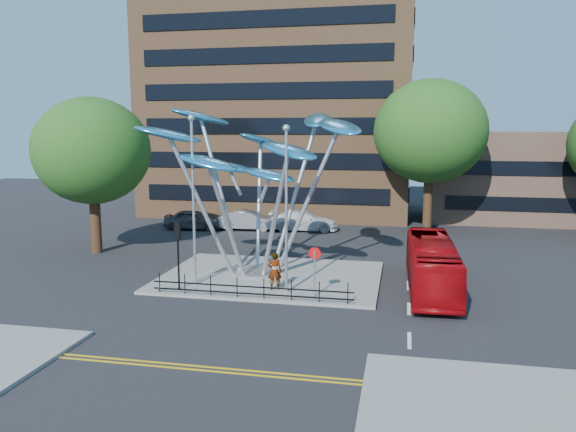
% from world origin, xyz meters
% --- Properties ---
extents(ground, '(120.00, 120.00, 0.00)m').
position_xyz_m(ground, '(0.00, 0.00, 0.00)').
color(ground, black).
rests_on(ground, ground).
extents(traffic_island, '(12.00, 9.00, 0.15)m').
position_xyz_m(traffic_island, '(-1.00, 6.00, 0.07)').
color(traffic_island, slate).
rests_on(traffic_island, ground).
extents(pavement_right, '(12.00, 6.00, 0.15)m').
position_xyz_m(pavement_right, '(11.00, -7.00, 0.07)').
color(pavement_right, slate).
rests_on(pavement_right, ground).
extents(double_yellow_near, '(40.00, 0.12, 0.01)m').
position_xyz_m(double_yellow_near, '(0.00, -6.00, 0.01)').
color(double_yellow_near, gold).
rests_on(double_yellow_near, ground).
extents(double_yellow_far, '(40.00, 0.12, 0.01)m').
position_xyz_m(double_yellow_far, '(0.00, -6.30, 0.01)').
color(double_yellow_far, gold).
rests_on(double_yellow_far, ground).
extents(brick_tower, '(25.00, 15.00, 30.00)m').
position_xyz_m(brick_tower, '(-6.00, 32.00, 15.00)').
color(brick_tower, brown).
rests_on(brick_tower, ground).
extents(low_building_near, '(15.00, 8.00, 8.00)m').
position_xyz_m(low_building_near, '(16.00, 30.00, 4.00)').
color(low_building_near, '#A67A61').
rests_on(low_building_near, ground).
extents(tree_right, '(8.80, 8.80, 12.11)m').
position_xyz_m(tree_right, '(8.00, 22.00, 8.04)').
color(tree_right, black).
rests_on(tree_right, ground).
extents(tree_left, '(7.60, 7.60, 10.32)m').
position_xyz_m(tree_left, '(-14.00, 10.00, 6.79)').
color(tree_left, black).
rests_on(tree_left, ground).
extents(leaf_sculpture, '(12.72, 9.54, 9.51)m').
position_xyz_m(leaf_sculpture, '(-2.07, 6.68, 6.87)').
color(leaf_sculpture, '#9EA0A5').
rests_on(leaf_sculpture, traffic_island).
extents(street_lamp_left, '(0.36, 0.36, 8.80)m').
position_xyz_m(street_lamp_left, '(-4.50, 3.50, 5.36)').
color(street_lamp_left, '#9EA0A5').
rests_on(street_lamp_left, traffic_island).
extents(street_lamp_right, '(0.36, 0.36, 8.30)m').
position_xyz_m(street_lamp_right, '(0.50, 3.00, 5.09)').
color(street_lamp_right, '#9EA0A5').
rests_on(street_lamp_right, traffic_island).
extents(traffic_light_island, '(0.28, 0.18, 3.42)m').
position_xyz_m(traffic_light_island, '(-5.00, 2.50, 2.61)').
color(traffic_light_island, black).
rests_on(traffic_light_island, traffic_island).
extents(no_entry_sign_island, '(0.60, 0.10, 2.45)m').
position_xyz_m(no_entry_sign_island, '(2.00, 2.52, 1.82)').
color(no_entry_sign_island, '#9EA0A5').
rests_on(no_entry_sign_island, traffic_island).
extents(pedestrian_railing_front, '(10.00, 0.06, 1.00)m').
position_xyz_m(pedestrian_railing_front, '(-1.00, 1.70, 0.55)').
color(pedestrian_railing_front, black).
rests_on(pedestrian_railing_front, traffic_island).
extents(red_bus, '(2.49, 9.65, 2.67)m').
position_xyz_m(red_bus, '(7.62, 5.30, 1.34)').
color(red_bus, '#9A070B').
rests_on(red_bus, ground).
extents(pedestrian, '(0.81, 0.64, 1.94)m').
position_xyz_m(pedestrian, '(-0.18, 3.33, 1.12)').
color(pedestrian, gray).
rests_on(pedestrian, traffic_island).
extents(parked_car_left, '(5.00, 2.43, 1.64)m').
position_xyz_m(parked_car_left, '(-10.84, 19.69, 0.82)').
color(parked_car_left, '#3F4347').
rests_on(parked_car_left, ground).
extents(parked_car_mid, '(4.97, 2.07, 1.60)m').
position_xyz_m(parked_car_mid, '(-6.34, 20.33, 0.80)').
color(parked_car_mid, '#ABADB3').
rests_on(parked_car_mid, ground).
extents(parked_car_right, '(5.80, 2.83, 1.62)m').
position_xyz_m(parked_car_right, '(-1.84, 21.01, 0.81)').
color(parked_car_right, silver).
rests_on(parked_car_right, ground).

